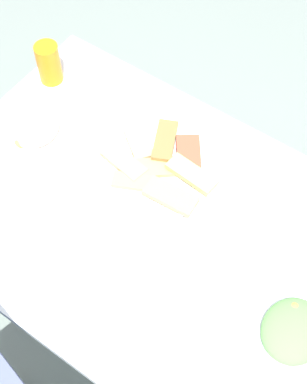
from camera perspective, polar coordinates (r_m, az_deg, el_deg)
ground_plane at (r=2.02m, az=-0.27°, el=-12.48°), size 6.00×6.00×0.00m
dining_table at (r=1.45m, az=-0.36°, el=-4.17°), size 1.12×0.77×0.71m
pide_platter at (r=1.44m, az=0.60°, el=2.39°), size 0.30×0.29×0.04m
salad_plate_greens at (r=1.54m, az=-11.96°, el=6.58°), size 0.24×0.24×0.07m
salad_plate_rice at (r=1.28m, az=13.87°, el=-13.46°), size 0.22×0.22×0.05m
soda_can at (r=1.63m, az=-10.49°, el=12.64°), size 0.07×0.07×0.12m
paper_napkin at (r=1.27m, az=-1.63°, el=-12.30°), size 0.14×0.14×0.00m
fork at (r=1.27m, az=-1.15°, el=-11.61°), size 0.18×0.06×0.00m
spoon at (r=1.26m, az=-2.12°, el=-12.86°), size 0.17×0.04×0.00m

